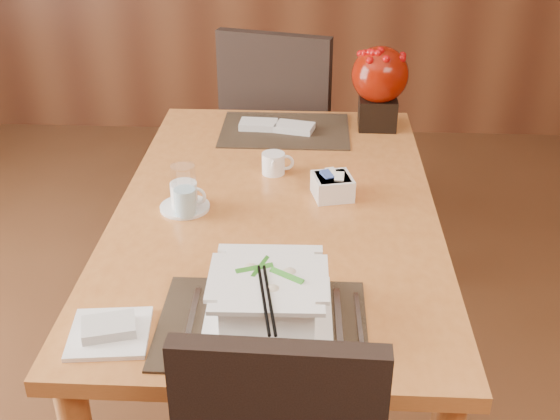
{
  "coord_description": "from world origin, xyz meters",
  "views": [
    {
      "loc": [
        0.1,
        -1.15,
        1.7
      ],
      "look_at": [
        0.02,
        0.35,
        0.87
      ],
      "focal_mm": 45.0,
      "sensor_mm": 36.0,
      "label": 1
    }
  ],
  "objects_px": {
    "berry_decor": "(379,82)",
    "far_chair": "(283,131)",
    "sugar_caddy": "(332,186)",
    "soup_setting": "(268,298)",
    "coffee_cup": "(184,198)",
    "creamer_jug": "(273,163)",
    "water_glass": "(184,191)",
    "bread_plate": "(110,333)",
    "dining_table": "(276,234)"
  },
  "relations": [
    {
      "from": "berry_decor",
      "to": "far_chair",
      "type": "distance_m",
      "value": 0.62
    },
    {
      "from": "sugar_caddy",
      "to": "far_chair",
      "type": "xyz_separation_m",
      "value": [
        -0.19,
        0.92,
        -0.21
      ]
    },
    {
      "from": "berry_decor",
      "to": "soup_setting",
      "type": "bearing_deg",
      "value": -105.46
    },
    {
      "from": "coffee_cup",
      "to": "far_chair",
      "type": "height_order",
      "value": "far_chair"
    },
    {
      "from": "soup_setting",
      "to": "sugar_caddy",
      "type": "xyz_separation_m",
      "value": [
        0.15,
        0.58,
        -0.02
      ]
    },
    {
      "from": "coffee_cup",
      "to": "creamer_jug",
      "type": "distance_m",
      "value": 0.34
    },
    {
      "from": "coffee_cup",
      "to": "water_glass",
      "type": "xyz_separation_m",
      "value": [
        0.01,
        -0.04,
        0.04
      ]
    },
    {
      "from": "sugar_caddy",
      "to": "far_chair",
      "type": "height_order",
      "value": "far_chair"
    },
    {
      "from": "creamer_jug",
      "to": "sugar_caddy",
      "type": "relative_size",
      "value": 0.85
    },
    {
      "from": "water_glass",
      "to": "berry_decor",
      "type": "relative_size",
      "value": 0.53
    },
    {
      "from": "creamer_jug",
      "to": "bread_plate",
      "type": "bearing_deg",
      "value": -114.39
    },
    {
      "from": "dining_table",
      "to": "berry_decor",
      "type": "distance_m",
      "value": 0.74
    },
    {
      "from": "far_chair",
      "to": "water_glass",
      "type": "bearing_deg",
      "value": 93.4
    },
    {
      "from": "bread_plate",
      "to": "sugar_caddy",
      "type": "bearing_deg",
      "value": 54.04
    },
    {
      "from": "berry_decor",
      "to": "sugar_caddy",
      "type": "bearing_deg",
      "value": -106.86
    },
    {
      "from": "coffee_cup",
      "to": "water_glass",
      "type": "relative_size",
      "value": 0.91
    },
    {
      "from": "berry_decor",
      "to": "bread_plate",
      "type": "relative_size",
      "value": 1.76
    },
    {
      "from": "soup_setting",
      "to": "bread_plate",
      "type": "relative_size",
      "value": 1.7
    },
    {
      "from": "dining_table",
      "to": "coffee_cup",
      "type": "xyz_separation_m",
      "value": [
        -0.26,
        -0.04,
        0.13
      ]
    },
    {
      "from": "water_glass",
      "to": "berry_decor",
      "type": "bearing_deg",
      "value": 50.19
    },
    {
      "from": "creamer_jug",
      "to": "dining_table",
      "type": "bearing_deg",
      "value": -88.29
    },
    {
      "from": "coffee_cup",
      "to": "bread_plate",
      "type": "distance_m",
      "value": 0.57
    },
    {
      "from": "dining_table",
      "to": "far_chair",
      "type": "distance_m",
      "value": 0.98
    },
    {
      "from": "dining_table",
      "to": "berry_decor",
      "type": "relative_size",
      "value": 5.16
    },
    {
      "from": "dining_table",
      "to": "creamer_jug",
      "type": "distance_m",
      "value": 0.24
    },
    {
      "from": "berry_decor",
      "to": "bread_plate",
      "type": "distance_m",
      "value": 1.38
    },
    {
      "from": "water_glass",
      "to": "sugar_caddy",
      "type": "height_order",
      "value": "water_glass"
    },
    {
      "from": "coffee_cup",
      "to": "berry_decor",
      "type": "xyz_separation_m",
      "value": [
        0.58,
        0.64,
        0.13
      ]
    },
    {
      "from": "sugar_caddy",
      "to": "dining_table",
      "type": "bearing_deg",
      "value": -159.74
    },
    {
      "from": "water_glass",
      "to": "far_chair",
      "type": "relative_size",
      "value": 0.15
    },
    {
      "from": "dining_table",
      "to": "sugar_caddy",
      "type": "xyz_separation_m",
      "value": [
        0.16,
        0.06,
        0.13
      ]
    },
    {
      "from": "coffee_cup",
      "to": "berry_decor",
      "type": "bearing_deg",
      "value": 47.86
    },
    {
      "from": "coffee_cup",
      "to": "far_chair",
      "type": "xyz_separation_m",
      "value": [
        0.23,
        1.02,
        -0.21
      ]
    },
    {
      "from": "water_glass",
      "to": "bread_plate",
      "type": "height_order",
      "value": "water_glass"
    },
    {
      "from": "soup_setting",
      "to": "water_glass",
      "type": "bearing_deg",
      "value": 118.61
    },
    {
      "from": "dining_table",
      "to": "creamer_jug",
      "type": "height_order",
      "value": "creamer_jug"
    },
    {
      "from": "coffee_cup",
      "to": "dining_table",
      "type": "bearing_deg",
      "value": 7.97
    },
    {
      "from": "soup_setting",
      "to": "bread_plate",
      "type": "xyz_separation_m",
      "value": [
        -0.33,
        -0.08,
        -0.05
      ]
    },
    {
      "from": "creamer_jug",
      "to": "bread_plate",
      "type": "relative_size",
      "value": 0.55
    },
    {
      "from": "creamer_jug",
      "to": "far_chair",
      "type": "xyz_separation_m",
      "value": [
        -0.01,
        0.77,
        -0.21
      ]
    },
    {
      "from": "bread_plate",
      "to": "far_chair",
      "type": "bearing_deg",
      "value": 79.48
    },
    {
      "from": "coffee_cup",
      "to": "creamer_jug",
      "type": "bearing_deg",
      "value": 45.73
    },
    {
      "from": "dining_table",
      "to": "berry_decor",
      "type": "height_order",
      "value": "berry_decor"
    },
    {
      "from": "sugar_caddy",
      "to": "far_chair",
      "type": "bearing_deg",
      "value": 101.36
    },
    {
      "from": "creamer_jug",
      "to": "sugar_caddy",
      "type": "distance_m",
      "value": 0.23
    },
    {
      "from": "dining_table",
      "to": "water_glass",
      "type": "relative_size",
      "value": 9.75
    },
    {
      "from": "water_glass",
      "to": "far_chair",
      "type": "xyz_separation_m",
      "value": [
        0.22,
        1.06,
        -0.26
      ]
    },
    {
      "from": "far_chair",
      "to": "creamer_jug",
      "type": "bearing_deg",
      "value": 105.51
    },
    {
      "from": "coffee_cup",
      "to": "sugar_caddy",
      "type": "bearing_deg",
      "value": 12.83
    },
    {
      "from": "creamer_jug",
      "to": "soup_setting",
      "type": "bearing_deg",
      "value": -91.48
    }
  ]
}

